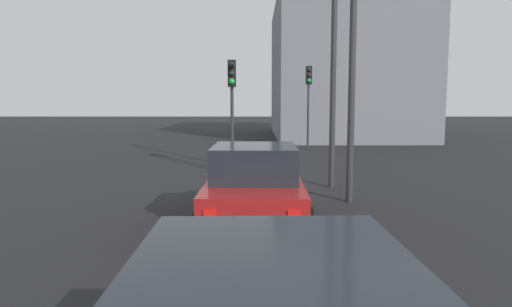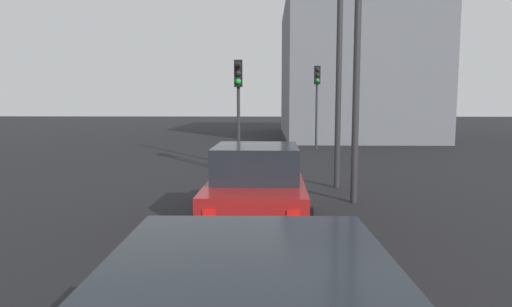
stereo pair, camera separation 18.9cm
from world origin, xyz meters
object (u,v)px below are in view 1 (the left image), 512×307
at_px(traffic_light_near_right, 232,92).
at_px(street_lamp_far, 353,36).
at_px(car_red_lead, 255,187).
at_px(traffic_light_near_left, 309,90).
at_px(street_lamp_kerbside, 334,10).

height_order(traffic_light_near_right, street_lamp_far, street_lamp_far).
xyz_separation_m(car_red_lead, traffic_light_near_right, (6.80, 0.79, 1.99)).
bearing_deg(traffic_light_near_right, street_lamp_far, 30.19).
height_order(traffic_light_near_left, street_lamp_far, street_lamp_far).
xyz_separation_m(traffic_light_near_left, street_lamp_kerbside, (-10.21, 0.49, 1.87)).
height_order(car_red_lead, street_lamp_kerbside, street_lamp_kerbside).
height_order(car_red_lead, traffic_light_near_left, traffic_light_near_left).
xyz_separation_m(street_lamp_kerbside, street_lamp_far, (-1.92, -0.12, -0.95)).
bearing_deg(car_red_lead, street_lamp_kerbside, -27.37).
relative_size(car_red_lead, street_lamp_kerbside, 0.49).
bearing_deg(traffic_light_near_left, street_lamp_kerbside, -8.05).
distance_m(traffic_light_near_left, traffic_light_near_right, 8.17).
distance_m(car_red_lead, traffic_light_near_right, 7.13).
bearing_deg(car_red_lead, traffic_light_near_right, 7.50).
bearing_deg(traffic_light_near_right, street_lamp_kerbside, 43.63).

